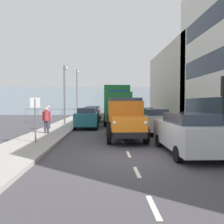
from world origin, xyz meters
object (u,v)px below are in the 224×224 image
object	(u,v)px
truck_vintage_orange	(125,120)
pedestrian_by_lamp	(46,118)
traffic_light_near	(224,96)
street_sign	(35,112)
car_silver_kerbside_near	(187,132)
car_white_kerbside_1	(154,121)
car_black_kerbside_2	(142,116)
car_grey_oppositeside_2	(94,112)
lamp_post_far	(77,89)
car_maroon_oppositeside_1	(92,114)
car_teal_oppositeside_0	(87,118)
lorry_cargo_green	(116,104)
pedestrian_couple_a	(48,115)
lamp_post_promenade	(65,88)

from	to	relation	value
truck_vintage_orange	pedestrian_by_lamp	xyz separation A→B (m)	(5.02, -1.96, -0.03)
pedestrian_by_lamp	traffic_light_near	bearing A→B (deg)	152.84
truck_vintage_orange	street_sign	bearing A→B (deg)	17.82
car_silver_kerbside_near	pedestrian_by_lamp	size ratio (longest dim) A/B	2.71
car_white_kerbside_1	pedestrian_by_lamp	world-z (taller)	pedestrian_by_lamp
car_white_kerbside_1	street_sign	bearing A→B (deg)	31.25
car_black_kerbside_2	car_white_kerbside_1	bearing A→B (deg)	90.00
car_black_kerbside_2	car_grey_oppositeside_2	xyz separation A→B (m)	(4.97, -11.72, 0.00)
lamp_post_far	car_white_kerbside_1	bearing A→B (deg)	114.28
car_maroon_oppositeside_1	street_sign	world-z (taller)	street_sign
car_black_kerbside_2	street_sign	distance (m)	11.57
car_teal_oppositeside_0	lamp_post_far	size ratio (longest dim) A/B	0.64
street_sign	car_white_kerbside_1	bearing A→B (deg)	-148.75
truck_vintage_orange	car_black_kerbside_2	bearing A→B (deg)	-106.50
pedestrian_by_lamp	street_sign	world-z (taller)	street_sign
car_grey_oppositeside_2	lorry_cargo_green	bearing A→B (deg)	106.81
truck_vintage_orange	lorry_cargo_green	size ratio (longest dim) A/B	0.69
car_grey_oppositeside_2	car_maroon_oppositeside_1	bearing A→B (deg)	90.00
car_white_kerbside_1	car_teal_oppositeside_0	distance (m)	6.11
car_silver_kerbside_near	traffic_light_near	distance (m)	2.65
street_sign	pedestrian_by_lamp	bearing A→B (deg)	-84.46
car_silver_kerbside_near	lamp_post_far	world-z (taller)	lamp_post_far
car_silver_kerbside_near	pedestrian_couple_a	size ratio (longest dim) A/B	2.55
car_black_kerbside_2	car_grey_oppositeside_2	distance (m)	12.73
car_silver_kerbside_near	pedestrian_by_lamp	bearing A→B (deg)	-37.25
car_black_kerbside_2	car_grey_oppositeside_2	world-z (taller)	same
car_white_kerbside_1	traffic_light_near	bearing A→B (deg)	109.75
lamp_post_promenade	street_sign	size ratio (longest dim) A/B	2.47
pedestrian_couple_a	car_white_kerbside_1	bearing A→B (deg)	166.30
pedestrian_by_lamp	car_silver_kerbside_near	bearing A→B (deg)	142.75
lorry_cargo_green	street_sign	bearing A→B (deg)	68.64
lamp_post_promenade	lamp_post_far	distance (m)	10.23
car_teal_oppositeside_0	pedestrian_couple_a	bearing A→B (deg)	29.76
car_white_kerbside_1	lamp_post_far	size ratio (longest dim) A/B	0.57
lorry_cargo_green	street_sign	size ratio (longest dim) A/B	3.65
car_white_kerbside_1	car_teal_oppositeside_0	xyz separation A→B (m)	(4.97, -3.56, 0.00)
car_black_kerbside_2	pedestrian_by_lamp	xyz separation A→B (m)	(7.30, 5.74, 0.25)
pedestrian_couple_a	car_grey_oppositeside_2	bearing A→B (deg)	-101.01
traffic_light_near	street_sign	xyz separation A→B (m)	(8.95, -1.30, -0.79)
car_silver_kerbside_near	truck_vintage_orange	bearing A→B (deg)	-57.57
car_maroon_oppositeside_1	lamp_post_far	world-z (taller)	lamp_post_far
traffic_light_near	street_sign	size ratio (longest dim) A/B	1.42
truck_vintage_orange	car_teal_oppositeside_0	world-z (taller)	truck_vintage_orange
lorry_cargo_green	street_sign	distance (m)	12.89
car_white_kerbside_1	pedestrian_couple_a	distance (m)	8.08
car_maroon_oppositeside_1	pedestrian_couple_a	xyz separation A→B (m)	(2.88, 8.26, 0.32)
pedestrian_couple_a	car_silver_kerbside_near	bearing A→B (deg)	133.65
traffic_light_near	car_grey_oppositeside_2	bearing A→B (deg)	-72.63
car_silver_kerbside_near	car_maroon_oppositeside_1	bearing A→B (deg)	-73.23
truck_vintage_orange	car_white_kerbside_1	bearing A→B (deg)	-129.99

